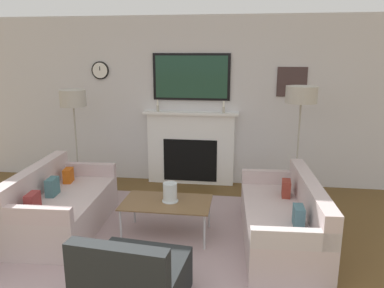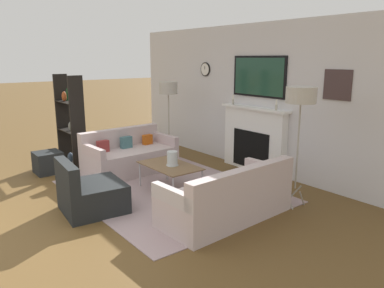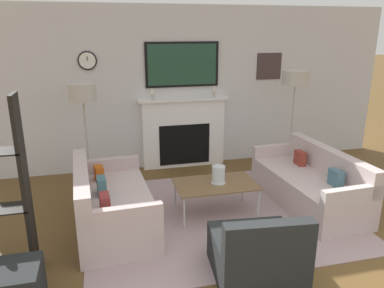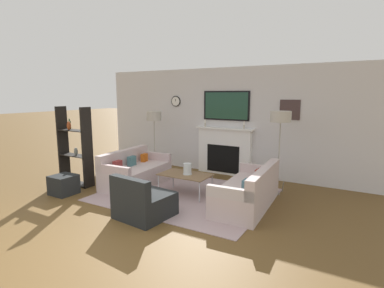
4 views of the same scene
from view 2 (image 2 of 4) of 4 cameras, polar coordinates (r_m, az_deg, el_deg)
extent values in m
plane|color=brown|center=(5.18, -26.94, -12.23)|extent=(60.00, 60.00, 0.00)
cube|color=silver|center=(7.06, 10.28, 6.83)|extent=(7.47, 0.07, 2.70)
cube|color=white|center=(7.09, 9.41, 0.60)|extent=(1.42, 0.16, 1.16)
cube|color=black|center=(7.07, 8.89, -0.86)|extent=(0.88, 0.01, 0.70)
cube|color=white|center=(6.98, 9.48, 5.41)|extent=(1.54, 0.22, 0.04)
cylinder|color=#B2AD9E|center=(7.31, 6.27, 6.41)|extent=(0.04, 0.04, 0.10)
cylinder|color=white|center=(7.30, 6.29, 7.15)|extent=(0.03, 0.03, 0.09)
cylinder|color=#B2AD9E|center=(6.60, 12.72, 5.45)|extent=(0.04, 0.04, 0.10)
cylinder|color=white|center=(6.59, 12.76, 6.27)|extent=(0.03, 0.03, 0.09)
cube|color=black|center=(6.99, 10.15, 10.09)|extent=(1.24, 0.04, 0.74)
cube|color=#1E4233|center=(6.98, 10.05, 10.08)|extent=(1.15, 0.01, 0.66)
cylinder|color=black|center=(8.08, 2.05, 11.30)|extent=(0.29, 0.02, 0.29)
cylinder|color=silver|center=(8.07, 1.97, 11.30)|extent=(0.25, 0.00, 0.25)
cube|color=black|center=(8.07, 1.96, 11.53)|extent=(0.01, 0.00, 0.06)
cube|color=#3F2E2E|center=(6.06, 21.29, 8.40)|extent=(0.45, 0.02, 0.45)
cube|color=#A28A8C|center=(6.04, -3.33, -7.15)|extent=(3.29, 2.69, 0.01)
cube|color=#C1ADAC|center=(7.03, -9.35, -2.53)|extent=(0.94, 1.67, 0.44)
cube|color=#C1ADAC|center=(7.23, -10.92, 1.04)|extent=(0.25, 1.63, 0.34)
cube|color=#BFA8AA|center=(7.37, -4.39, 0.82)|extent=(0.86, 0.15, 0.18)
cube|color=#C1A9A9|center=(6.60, -15.09, -1.04)|extent=(0.86, 0.15, 0.18)
cube|color=#B75114|center=(7.31, -6.81, 0.69)|extent=(0.13, 0.20, 0.19)
cube|color=#3E676D|center=(7.06, -10.00, 0.25)|extent=(0.11, 0.22, 0.21)
cube|color=maroon|center=(6.84, -13.41, -0.35)|extent=(0.12, 0.22, 0.21)
cube|color=#C1ADAC|center=(5.03, 5.14, -8.95)|extent=(0.88, 1.85, 0.42)
cube|color=#C1ADAC|center=(4.70, 8.00, -5.69)|extent=(0.25, 1.82, 0.34)
cube|color=#BDB2AF|center=(4.38, -2.71, -8.08)|extent=(0.79, 0.14, 0.18)
cube|color=beige|center=(5.54, 11.41, -3.76)|extent=(0.79, 0.14, 0.18)
cube|color=#456A76|center=(4.57, 2.73, -6.98)|extent=(0.10, 0.21, 0.21)
cube|color=maroon|center=(5.13, 9.32, -4.92)|extent=(0.11, 0.21, 0.20)
cube|color=black|center=(5.42, -14.82, -7.81)|extent=(0.88, 0.88, 0.40)
cube|color=black|center=(5.22, -18.53, -4.53)|extent=(0.82, 0.22, 0.35)
cube|color=brown|center=(5.93, -3.41, -3.29)|extent=(1.03, 0.62, 0.02)
cylinder|color=#B7B7BC|center=(6.24, -7.93, -4.62)|extent=(0.02, 0.02, 0.42)
cylinder|color=#B7B7BC|center=(5.47, -2.87, -7.06)|extent=(0.02, 0.02, 0.42)
cylinder|color=#B7B7BC|center=(6.51, -3.81, -3.77)|extent=(0.02, 0.02, 0.42)
cylinder|color=#B7B7BC|center=(5.78, 1.54, -5.94)|extent=(0.02, 0.02, 0.42)
cylinder|color=silver|center=(5.88, -3.03, -2.21)|extent=(0.17, 0.17, 0.23)
cylinder|color=silver|center=(5.89, -3.02, -2.69)|extent=(0.09, 0.09, 0.12)
cylinder|color=silver|center=(5.90, -3.01, -3.21)|extent=(0.19, 0.19, 0.01)
cylinder|color=#9E998E|center=(7.78, -2.85, -1.61)|extent=(0.09, 0.23, 0.26)
cylinder|color=#9E998E|center=(7.95, -3.37, -1.29)|extent=(0.17, 0.19, 0.26)
cylinder|color=#9E998E|center=(7.80, -4.24, -1.58)|extent=(0.23, 0.07, 0.26)
cylinder|color=#9E998E|center=(7.70, -3.56, 3.47)|extent=(0.02, 0.02, 1.13)
cylinder|color=#B2ADA3|center=(7.62, -3.63, 8.54)|extent=(0.37, 0.37, 0.24)
cylinder|color=#9E998E|center=(5.59, 16.41, -7.97)|extent=(0.09, 0.23, 0.28)
cylinder|color=#9E998E|center=(5.73, 15.15, -7.39)|extent=(0.17, 0.19, 0.28)
cylinder|color=#9E998E|center=(5.56, 14.47, -7.98)|extent=(0.23, 0.07, 0.28)
cylinder|color=#9E998E|center=(5.41, 15.82, -0.41)|extent=(0.02, 0.02, 1.22)
cylinder|color=#B2ADA3|center=(5.30, 16.30, 7.18)|extent=(0.41, 0.41, 0.22)
cube|color=black|center=(8.11, -19.06, 3.79)|extent=(0.04, 0.28, 1.77)
cube|color=black|center=(7.36, -17.00, 3.06)|extent=(0.04, 0.28, 1.77)
cube|color=black|center=(7.91, -17.64, -2.68)|extent=(0.84, 0.28, 0.02)
cube|color=black|center=(7.77, -17.97, 1.95)|extent=(0.84, 0.28, 0.01)
cube|color=black|center=(7.69, -18.27, 6.10)|extent=(0.84, 0.28, 0.02)
ellipsoid|color=#9C421D|center=(7.74, -18.91, 6.87)|extent=(0.09, 0.09, 0.19)
cylinder|color=#194223|center=(7.87, -18.49, 6.99)|extent=(0.06, 0.06, 0.19)
cylinder|color=#194223|center=(7.86, -18.55, 7.86)|extent=(0.03, 0.03, 0.05)
ellipsoid|color=slate|center=(7.71, -18.03, 2.59)|extent=(0.08, 0.08, 0.18)
ellipsoid|color=#3B4E65|center=(7.86, -18.03, -1.97)|extent=(0.11, 0.11, 0.21)
cube|color=black|center=(7.41, -21.08, -2.64)|extent=(0.46, 0.46, 0.40)
camera|label=1|loc=(3.92, -50.55, 9.06)|focal=35.00mm
camera|label=3|loc=(6.15, -48.13, 10.81)|focal=35.00mm
camera|label=4|loc=(2.45, -86.11, -0.29)|focal=28.00mm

